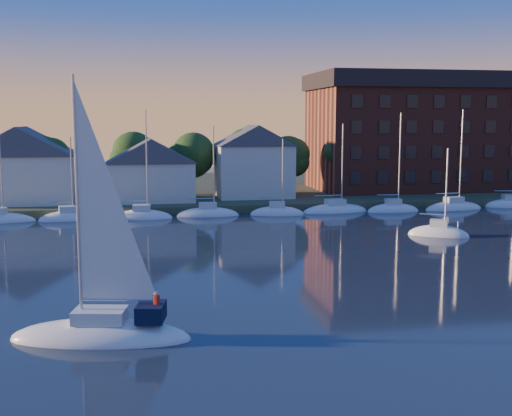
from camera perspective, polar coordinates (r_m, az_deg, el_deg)
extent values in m
plane|color=black|center=(30.67, 5.18, -14.13)|extent=(260.00, 260.00, 0.00)
cube|color=#3A4226|center=(103.28, -6.20, 1.41)|extent=(160.00, 50.00, 2.00)
cube|color=brown|center=(80.55, -4.92, -0.38)|extent=(120.00, 3.00, 1.00)
cube|color=silver|center=(86.83, -19.98, 2.43)|extent=(13.00, 9.00, 6.00)
cube|color=silver|center=(84.74, -9.33, 2.33)|extent=(11.00, 8.00, 5.00)
cube|color=silver|center=(88.07, -0.22, 3.30)|extent=(10.00, 8.00, 7.00)
cube|color=brown|center=(101.44, 13.82, 5.93)|extent=(30.00, 16.00, 15.00)
cube|color=black|center=(101.56, 13.99, 10.84)|extent=(31.00, 17.00, 2.40)
cylinder|color=#352718|center=(91.33, -16.97, 2.01)|extent=(0.50, 0.50, 3.50)
sphere|color=#173613|center=(91.01, -17.08, 4.80)|extent=(5.40, 5.40, 5.40)
cylinder|color=#352718|center=(90.79, -11.94, 2.15)|extent=(0.50, 0.50, 3.50)
sphere|color=#173613|center=(90.47, -12.02, 4.96)|extent=(5.40, 5.40, 5.40)
cylinder|color=#352718|center=(90.95, -6.89, 2.28)|extent=(0.50, 0.50, 3.50)
sphere|color=#173613|center=(90.64, -6.94, 5.08)|extent=(5.40, 5.40, 5.40)
cylinder|color=#352718|center=(91.82, -1.90, 2.38)|extent=(0.50, 0.50, 3.50)
sphere|color=#173613|center=(91.50, -1.91, 5.16)|extent=(5.40, 5.40, 5.40)
cylinder|color=#352718|center=(93.36, 2.96, 2.46)|extent=(0.50, 0.50, 3.50)
sphere|color=#173613|center=(93.05, 2.98, 5.19)|extent=(5.40, 5.40, 5.40)
cylinder|color=#352718|center=(95.55, 7.63, 2.53)|extent=(0.50, 0.50, 3.50)
sphere|color=#173613|center=(95.25, 7.68, 5.19)|extent=(5.40, 5.40, 5.40)
cylinder|color=#352718|center=(98.35, 12.07, 2.57)|extent=(0.50, 0.50, 3.50)
sphere|color=#173613|center=(98.05, 12.14, 5.16)|extent=(5.40, 5.40, 5.40)
cylinder|color=#352718|center=(101.70, 16.24, 2.60)|extent=(0.50, 0.50, 3.50)
sphere|color=#173613|center=(101.41, 16.33, 5.11)|extent=(5.40, 5.40, 5.40)
cylinder|color=#352718|center=(105.55, 20.12, 2.62)|extent=(0.50, 0.50, 3.50)
sphere|color=#173613|center=(105.27, 20.23, 5.03)|extent=(5.40, 5.40, 5.40)
ellipsoid|color=white|center=(77.63, -16.53, -0.99)|extent=(7.50, 2.40, 2.20)
cube|color=silver|center=(77.45, -16.57, -0.04)|extent=(2.10, 1.32, 0.70)
cylinder|color=#A5A8AD|center=(76.90, -16.14, 3.41)|extent=(0.16, 0.16, 10.00)
cylinder|color=#A5A8AD|center=(77.43, -17.20, 0.57)|extent=(3.15, 0.12, 0.12)
ellipsoid|color=white|center=(77.20, -10.62, -0.84)|extent=(7.50, 2.40, 2.20)
cube|color=silver|center=(77.02, -10.64, 0.11)|extent=(2.10, 1.32, 0.70)
cylinder|color=#A5A8AD|center=(76.55, -10.16, 3.58)|extent=(0.16, 0.16, 10.00)
cylinder|color=#A5A8AD|center=(76.92, -11.27, 0.73)|extent=(3.15, 0.12, 0.12)
ellipsoid|color=white|center=(77.60, -4.70, -0.69)|extent=(7.50, 2.40, 2.20)
cube|color=silver|center=(77.42, -4.71, 0.26)|extent=(2.10, 1.32, 0.70)
cylinder|color=#A5A8AD|center=(77.03, -4.19, 3.71)|extent=(0.16, 0.16, 10.00)
cylinder|color=#A5A8AD|center=(77.23, -5.33, 0.87)|extent=(3.15, 0.12, 0.12)
ellipsoid|color=white|center=(78.81, 1.09, -0.53)|extent=(7.50, 2.40, 2.20)
cube|color=silver|center=(78.64, 1.10, 0.40)|extent=(2.10, 1.32, 0.70)
cylinder|color=#A5A8AD|center=(78.33, 1.64, 3.79)|extent=(0.16, 0.16, 10.00)
cylinder|color=#A5A8AD|center=(78.37, 0.51, 1.01)|extent=(3.15, 0.12, 0.12)
ellipsoid|color=white|center=(80.81, 6.66, -0.38)|extent=(7.50, 2.40, 2.20)
cube|color=silver|center=(80.63, 6.67, 0.54)|extent=(2.10, 1.32, 0.70)
cylinder|color=#A5A8AD|center=(80.41, 7.24, 3.84)|extent=(0.16, 0.16, 10.00)
cylinder|color=#A5A8AD|center=(80.29, 6.12, 1.12)|extent=(3.15, 0.12, 0.12)
ellipsoid|color=white|center=(83.52, 11.91, -0.23)|extent=(7.50, 2.40, 2.20)
cube|color=silver|center=(83.35, 11.93, 0.66)|extent=(2.10, 1.32, 0.70)
cylinder|color=#A5A8AD|center=(83.20, 12.50, 3.85)|extent=(0.16, 0.16, 10.00)
cylinder|color=#A5A8AD|center=(82.94, 11.42, 1.23)|extent=(3.15, 0.12, 0.12)
ellipsoid|color=white|center=(86.89, 16.79, -0.09)|extent=(7.50, 2.40, 2.20)
cube|color=silver|center=(86.73, 16.82, 0.76)|extent=(2.10, 1.32, 0.70)
cylinder|color=#A5A8AD|center=(86.65, 17.38, 3.83)|extent=(0.16, 0.16, 10.00)
cylinder|color=#A5A8AD|center=(86.25, 16.36, 1.31)|extent=(3.15, 0.12, 0.12)
ellipsoid|color=white|center=(90.84, 21.27, 0.04)|extent=(7.50, 2.40, 2.20)
cube|color=silver|center=(90.68, 21.31, 0.86)|extent=(2.10, 1.32, 0.70)
cylinder|color=#A5A8AD|center=(90.16, 20.89, 1.39)|extent=(3.15, 0.12, 0.12)
ellipsoid|color=white|center=(35.38, -13.63, -11.29)|extent=(10.01, 4.93, 2.20)
cube|color=silver|center=(34.99, -13.70, -9.27)|extent=(2.97, 2.20, 0.70)
cylinder|color=#A5A8AD|center=(33.99, -15.59, 0.58)|extent=(0.16, 0.16, 12.78)
cylinder|color=#A5A8AD|center=(34.50, -12.04, -7.99)|extent=(3.97, 0.92, 0.12)
cube|color=black|center=(34.36, -9.32, -9.12)|extent=(1.74, 2.09, 0.90)
ellipsoid|color=white|center=(66.48, 15.90, -2.40)|extent=(6.17, 4.73, 2.20)
cube|color=silver|center=(66.27, 15.94, -1.29)|extent=(2.00, 1.80, 0.70)
cylinder|color=#A5A8AD|center=(65.79, 16.57, 1.74)|extent=(0.16, 0.16, 7.79)
cylinder|color=#A5A8AD|center=(66.19, 15.40, -0.54)|extent=(2.23, 1.36, 0.12)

